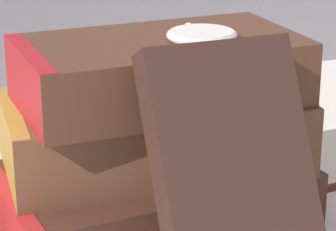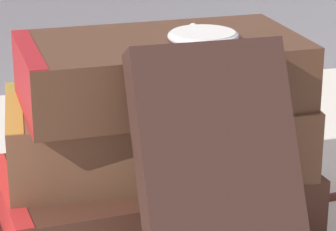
# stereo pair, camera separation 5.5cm
# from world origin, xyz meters

# --- Properties ---
(book_flat_bottom) EXTENTS (0.23, 0.15, 0.04)m
(book_flat_bottom) POSITION_xyz_m (-0.02, 0.04, 0.02)
(book_flat_bottom) COLOR #422319
(book_flat_bottom) RESTS_ON ground_plane
(book_flat_middle) EXTENTS (0.22, 0.13, 0.05)m
(book_flat_middle) POSITION_xyz_m (-0.02, 0.05, 0.07)
(book_flat_middle) COLOR brown
(book_flat_middle) RESTS_ON book_flat_bottom
(book_flat_top) EXTENTS (0.20, 0.11, 0.05)m
(book_flat_top) POSITION_xyz_m (-0.01, 0.04, 0.12)
(book_flat_top) COLOR #4C2D1E
(book_flat_top) RESTS_ON book_flat_middle
(book_leaning_front) EXTENTS (0.10, 0.10, 0.16)m
(book_leaning_front) POSITION_xyz_m (-0.00, -0.07, 0.07)
(book_leaning_front) COLOR #331E19
(book_leaning_front) RESTS_ON ground_plane
(pocket_watch) EXTENTS (0.05, 0.05, 0.01)m
(pocket_watch) POSITION_xyz_m (0.02, 0.03, 0.14)
(pocket_watch) COLOR silver
(pocket_watch) RESTS_ON book_flat_top
(reading_glasses) EXTENTS (0.11, 0.08, 0.00)m
(reading_glasses) POSITION_xyz_m (-0.11, 0.16, 0.00)
(reading_glasses) COLOR #4C3828
(reading_glasses) RESTS_ON ground_plane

